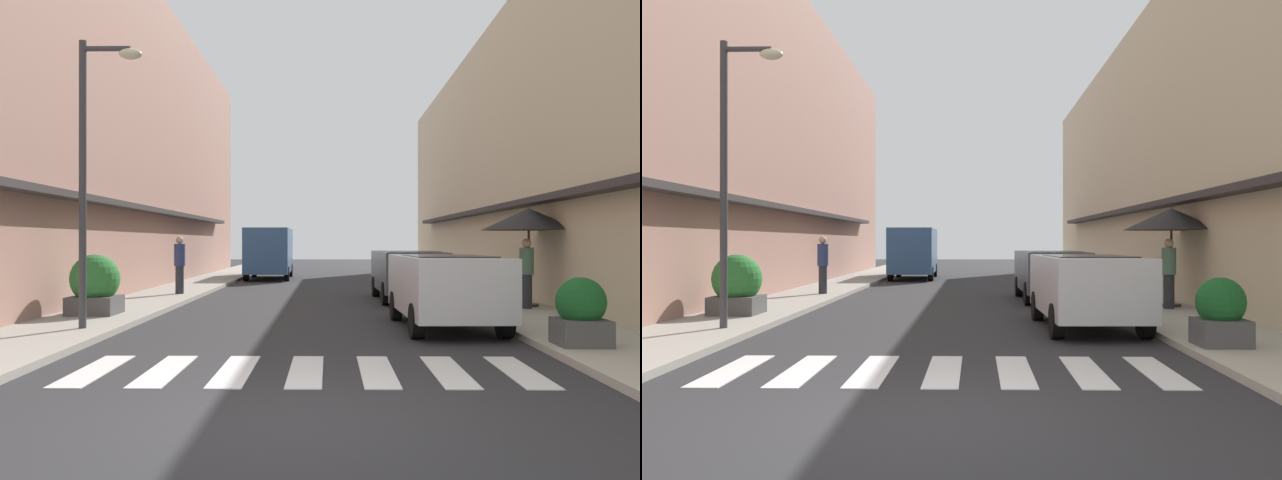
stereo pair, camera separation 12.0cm
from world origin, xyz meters
TOP-DOWN VIEW (x-y plane):
  - ground_plane at (0.00, 15.51)m, footprint 85.32×85.32m
  - sidewalk_left at (-4.78, 15.51)m, footprint 2.21×54.29m
  - sidewalk_right at (4.78, 15.51)m, footprint 2.21×54.29m
  - building_row_left at (-8.39, 16.45)m, footprint 5.50×36.90m
  - building_row_right at (8.39, 16.45)m, footprint 5.50×36.90m
  - crosswalk at (-0.00, 2.45)m, footprint 6.15×2.20m
  - parked_car_near at (2.63, 6.78)m, footprint 1.91×4.27m
  - parked_car_mid at (2.63, 13.05)m, footprint 1.89×4.46m
  - delivery_van at (-2.48, 24.34)m, footprint 2.07×5.43m
  - street_lamp at (-4.13, 5.89)m, footprint 1.19×0.28m
  - cafe_umbrella at (5.33, 10.19)m, footprint 2.38×2.38m
  - planter_corner at (4.24, 3.95)m, footprint 0.77×0.77m
  - planter_midblock at (-4.92, 8.23)m, footprint 1.10×1.10m
  - pedestrian_walking_near at (5.10, 9.63)m, footprint 0.34×0.34m
  - pedestrian_walking_far at (-4.35, 14.02)m, footprint 0.34×0.34m

SIDE VIEW (x-z plane):
  - ground_plane at x=0.00m, z-range 0.00..0.00m
  - crosswalk at x=0.00m, z-range 0.00..0.01m
  - sidewalk_left at x=-4.78m, z-range 0.00..0.12m
  - sidewalk_right at x=4.78m, z-range 0.00..0.12m
  - planter_corner at x=4.24m, z-range 0.10..1.17m
  - planter_midblock at x=-4.92m, z-range 0.10..1.43m
  - parked_car_near at x=2.63m, z-range 0.19..1.66m
  - parked_car_mid at x=2.63m, z-range 0.19..1.66m
  - pedestrian_walking_near at x=5.10m, z-range 0.17..1.86m
  - pedestrian_walking_far at x=-4.35m, z-range 0.17..1.96m
  - delivery_van at x=-2.48m, z-range 0.22..2.59m
  - cafe_umbrella at x=5.33m, z-range 1.06..3.53m
  - street_lamp at x=-4.13m, z-range 0.72..6.11m
  - building_row_right at x=8.39m, z-range 0.00..9.29m
  - building_row_left at x=-8.39m, z-range 0.00..10.89m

